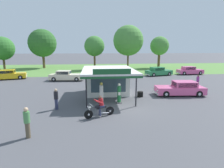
{
  "coord_description": "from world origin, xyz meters",
  "views": [
    {
      "loc": [
        -2.93,
        -14.27,
        4.98
      ],
      "look_at": [
        -1.09,
        3.51,
        1.4
      ],
      "focal_mm": 29.19,
      "sensor_mm": 36.0,
      "label": 1
    }
  ],
  "objects_px": {
    "parked_car_back_row_left": "(8,75)",
    "bystander_chatting_near_pumps": "(56,98)",
    "parked_car_back_row_right": "(190,71)",
    "gas_pump_offside": "(119,94)",
    "parked_car_back_row_centre": "(116,72)",
    "spare_tire_stack": "(140,94)",
    "gas_pump_nearside": "(101,94)",
    "parked_car_back_row_far_right": "(66,76)",
    "parked_car_back_row_centre_right": "(158,72)",
    "bystander_leaning_by_kiosk": "(198,81)",
    "motorcycle_with_rider": "(100,108)",
    "bystander_strolling_foreground": "(27,122)",
    "featured_classic_sedan": "(181,89)"
  },
  "relations": [
    {
      "from": "parked_car_back_row_left",
      "to": "bystander_chatting_near_pumps",
      "type": "xyz_separation_m",
      "value": [
        10.52,
        -15.69,
        0.22
      ]
    },
    {
      "from": "parked_car_back_row_right",
      "to": "bystander_chatting_near_pumps",
      "type": "bearing_deg",
      "value": -139.81
    },
    {
      "from": "gas_pump_offside",
      "to": "parked_car_back_row_centre",
      "type": "distance_m",
      "value": 16.11
    },
    {
      "from": "parked_car_back_row_centre",
      "to": "spare_tire_stack",
      "type": "distance_m",
      "value": 14.12
    },
    {
      "from": "parked_car_back_row_left",
      "to": "parked_car_back_row_right",
      "type": "bearing_deg",
      "value": 4.04
    },
    {
      "from": "spare_tire_stack",
      "to": "parked_car_back_row_centre",
      "type": "bearing_deg",
      "value": 92.96
    },
    {
      "from": "gas_pump_nearside",
      "to": "parked_car_back_row_centre",
      "type": "bearing_deg",
      "value": 78.17
    },
    {
      "from": "parked_car_back_row_far_right",
      "to": "parked_car_back_row_left",
      "type": "relative_size",
      "value": 0.95
    },
    {
      "from": "bystander_chatting_near_pumps",
      "to": "spare_tire_stack",
      "type": "bearing_deg",
      "value": 21.93
    },
    {
      "from": "spare_tire_stack",
      "to": "parked_car_back_row_far_right",
      "type": "bearing_deg",
      "value": 130.61
    },
    {
      "from": "parked_car_back_row_centre_right",
      "to": "parked_car_back_row_left",
      "type": "relative_size",
      "value": 0.92
    },
    {
      "from": "parked_car_back_row_far_right",
      "to": "bystander_leaning_by_kiosk",
      "type": "xyz_separation_m",
      "value": [
        17.13,
        -7.18,
        0.21
      ]
    },
    {
      "from": "gas_pump_offside",
      "to": "spare_tire_stack",
      "type": "distance_m",
      "value": 3.18
    },
    {
      "from": "motorcycle_with_rider",
      "to": "parked_car_back_row_right",
      "type": "bearing_deg",
      "value": 48.28
    },
    {
      "from": "parked_car_back_row_right",
      "to": "bystander_chatting_near_pumps",
      "type": "relative_size",
      "value": 2.86
    },
    {
      "from": "parked_car_back_row_centre_right",
      "to": "bystander_strolling_foreground",
      "type": "xyz_separation_m",
      "value": [
        -15.47,
        -21.86,
        0.25
      ]
    },
    {
      "from": "featured_classic_sedan",
      "to": "bystander_strolling_foreground",
      "type": "relative_size",
      "value": 3.0
    },
    {
      "from": "gas_pump_offside",
      "to": "bystander_strolling_foreground",
      "type": "bearing_deg",
      "value": -135.11
    },
    {
      "from": "parked_car_back_row_right",
      "to": "bystander_leaning_by_kiosk",
      "type": "distance_m",
      "value": 12.65
    },
    {
      "from": "parked_car_back_row_right",
      "to": "spare_tire_stack",
      "type": "distance_m",
      "value": 19.97
    },
    {
      "from": "parked_car_back_row_left",
      "to": "bystander_leaning_by_kiosk",
      "type": "bearing_deg",
      "value": -19.27
    },
    {
      "from": "parked_car_back_row_centre_right",
      "to": "parked_car_back_row_centre",
      "type": "distance_m",
      "value": 7.73
    },
    {
      "from": "gas_pump_offside",
      "to": "bystander_chatting_near_pumps",
      "type": "height_order",
      "value": "gas_pump_offside"
    },
    {
      "from": "gas_pump_offside",
      "to": "featured_classic_sedan",
      "type": "distance_m",
      "value": 7.24
    },
    {
      "from": "parked_car_back_row_right",
      "to": "parked_car_back_row_centre",
      "type": "relative_size",
      "value": 0.9
    },
    {
      "from": "gas_pump_nearside",
      "to": "motorcycle_with_rider",
      "type": "xyz_separation_m",
      "value": [
        -0.25,
        -3.2,
        -0.25
      ]
    },
    {
      "from": "motorcycle_with_rider",
      "to": "parked_car_back_row_far_right",
      "type": "xyz_separation_m",
      "value": [
        -4.63,
        15.57,
        0.04
      ]
    },
    {
      "from": "parked_car_back_row_right",
      "to": "spare_tire_stack",
      "type": "height_order",
      "value": "parked_car_back_row_right"
    },
    {
      "from": "motorcycle_with_rider",
      "to": "gas_pump_nearside",
      "type": "bearing_deg",
      "value": 85.46
    },
    {
      "from": "bystander_strolling_foreground",
      "to": "bystander_leaning_by_kiosk",
      "type": "bearing_deg",
      "value": 33.89
    },
    {
      "from": "parked_car_back_row_centre_right",
      "to": "bystander_chatting_near_pumps",
      "type": "relative_size",
      "value": 3.01
    },
    {
      "from": "gas_pump_nearside",
      "to": "spare_tire_stack",
      "type": "distance_m",
      "value": 4.55
    },
    {
      "from": "parked_car_back_row_right",
      "to": "bystander_chatting_near_pumps",
      "type": "height_order",
      "value": "bystander_chatting_near_pumps"
    },
    {
      "from": "parked_car_back_row_left",
      "to": "gas_pump_offside",
      "type": "bearing_deg",
      "value": -42.34
    },
    {
      "from": "bystander_chatting_near_pumps",
      "to": "parked_car_back_row_left",
      "type": "bearing_deg",
      "value": 123.84
    },
    {
      "from": "parked_car_back_row_centre_right",
      "to": "bystander_chatting_near_pumps",
      "type": "height_order",
      "value": "bystander_chatting_near_pumps"
    },
    {
      "from": "parked_car_back_row_centre",
      "to": "spare_tire_stack",
      "type": "bearing_deg",
      "value": -87.04
    },
    {
      "from": "parked_car_back_row_right",
      "to": "parked_car_back_row_centre_right",
      "type": "bearing_deg",
      "value": -172.65
    },
    {
      "from": "parked_car_back_row_left",
      "to": "parked_car_back_row_far_right",
      "type": "bearing_deg",
      "value": -12.58
    },
    {
      "from": "gas_pump_offside",
      "to": "bystander_chatting_near_pumps",
      "type": "distance_m",
      "value": 5.49
    },
    {
      "from": "bystander_leaning_by_kiosk",
      "to": "bystander_chatting_near_pumps",
      "type": "height_order",
      "value": "bystander_chatting_near_pumps"
    },
    {
      "from": "parked_car_back_row_far_right",
      "to": "bystander_chatting_near_pumps",
      "type": "height_order",
      "value": "bystander_chatting_near_pumps"
    },
    {
      "from": "motorcycle_with_rider",
      "to": "parked_car_back_row_right",
      "type": "xyz_separation_m",
      "value": [
        17.75,
        19.9,
        0.03
      ]
    },
    {
      "from": "parked_car_back_row_far_right",
      "to": "parked_car_back_row_left",
      "type": "bearing_deg",
      "value": 167.42
    },
    {
      "from": "parked_car_back_row_centre",
      "to": "parked_car_back_row_left",
      "type": "distance_m",
      "value": 17.68
    },
    {
      "from": "parked_car_back_row_centre",
      "to": "spare_tire_stack",
      "type": "relative_size",
      "value": 9.24
    },
    {
      "from": "bystander_strolling_foreground",
      "to": "spare_tire_stack",
      "type": "relative_size",
      "value": 2.97
    },
    {
      "from": "parked_car_back_row_far_right",
      "to": "spare_tire_stack",
      "type": "relative_size",
      "value": 8.94
    },
    {
      "from": "parked_car_back_row_far_right",
      "to": "parked_car_back_row_centre",
      "type": "bearing_deg",
      "value": 23.87
    },
    {
      "from": "gas_pump_offside",
      "to": "parked_car_back_row_left",
      "type": "xyz_separation_m",
      "value": [
        -15.87,
        14.46,
        -0.14
      ]
    }
  ]
}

